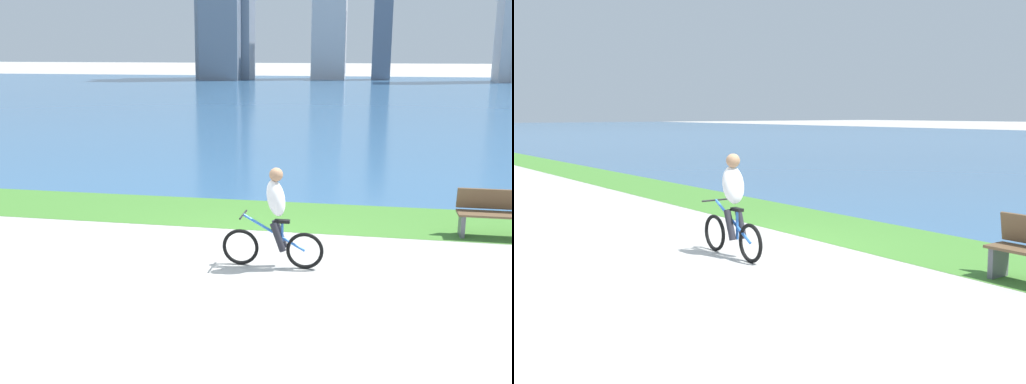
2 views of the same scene
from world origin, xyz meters
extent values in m
plane|color=#B2AFA8|center=(0.00, 0.00, 0.00)|extent=(300.00, 300.00, 0.00)
cube|color=#478433|center=(0.00, 2.84, 0.00)|extent=(120.00, 2.35, 0.01)
cube|color=#386693|center=(0.00, 38.04, 0.00)|extent=(300.00, 68.05, 0.00)
torus|color=black|center=(-0.02, -0.25, 0.30)|extent=(0.61, 0.06, 0.61)
torus|color=black|center=(1.04, -0.25, 0.30)|extent=(0.61, 0.06, 0.61)
cylinder|color=blue|center=(0.53, -0.25, 0.58)|extent=(1.03, 0.04, 0.59)
cylinder|color=blue|center=(0.67, -0.25, 0.53)|extent=(0.04, 0.04, 0.45)
cube|color=black|center=(0.67, -0.25, 0.78)|extent=(0.24, 0.10, 0.05)
cylinder|color=black|center=(0.03, -0.25, 0.86)|extent=(0.03, 0.52, 0.03)
ellipsoid|color=white|center=(0.56, -0.25, 1.16)|extent=(0.40, 0.36, 0.65)
sphere|color=#A57A59|center=(0.56, -0.25, 1.54)|extent=(0.22, 0.22, 0.22)
cylinder|color=#26262D|center=(0.61, -0.35, 0.54)|extent=(0.27, 0.11, 0.49)
cylinder|color=#26262D|center=(0.61, -0.15, 0.54)|extent=(0.27, 0.11, 0.49)
cube|color=brown|center=(4.42, 2.06, 0.45)|extent=(1.50, 0.45, 0.04)
cube|color=brown|center=(4.42, 2.25, 0.70)|extent=(1.50, 0.11, 0.40)
cube|color=#595960|center=(3.77, 2.06, 0.23)|extent=(0.08, 0.37, 0.45)
cube|color=#ADA899|center=(-15.38, 65.11, 9.26)|extent=(4.31, 2.39, 18.53)
cube|color=slate|center=(-13.81, 61.99, 7.99)|extent=(3.59, 3.67, 15.98)
cube|color=#B7B7BC|center=(-3.18, 64.44, 8.24)|extent=(3.87, 4.39, 16.48)
cube|color=slate|center=(2.96, 63.87, 6.72)|extent=(2.12, 3.25, 13.43)
camera|label=1|loc=(1.98, -9.41, 3.46)|focal=42.18mm
camera|label=2|loc=(9.01, -5.62, 2.27)|focal=45.07mm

